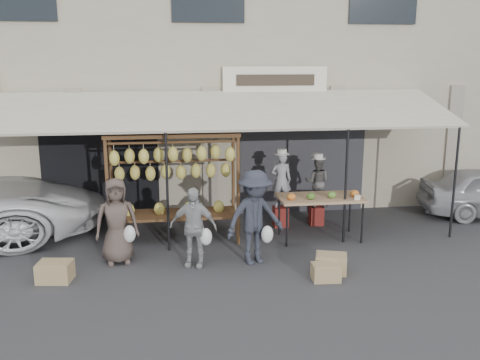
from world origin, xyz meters
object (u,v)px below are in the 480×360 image
(vendor_right, at_px, (317,182))
(customer_right, at_px, (255,217))
(vendor_left, at_px, (281,180))
(crate_far, at_px, (55,272))
(customer_left, at_px, (117,221))
(crate_near_a, at_px, (326,272))
(produce_table, at_px, (321,199))
(banana_rack, at_px, (173,165))
(customer_mid, at_px, (193,227))
(crate_near_b, at_px, (331,263))

(vendor_right, height_order, customer_right, customer_right)
(vendor_left, height_order, crate_far, vendor_left)
(customer_left, xyz_separation_m, customer_right, (2.46, -0.35, 0.08))
(customer_left, bearing_deg, crate_near_a, -28.89)
(vendor_right, height_order, crate_far, vendor_right)
(produce_table, xyz_separation_m, customer_right, (-1.53, -1.10, -0.00))
(banana_rack, xyz_separation_m, produce_table, (2.95, -0.28, -0.71))
(vendor_left, relative_size, crate_near_a, 2.66)
(produce_table, height_order, crate_far, produce_table)
(customer_left, distance_m, customer_mid, 1.40)
(banana_rack, relative_size, customer_mid, 1.80)
(produce_table, relative_size, crate_near_b, 3.21)
(banana_rack, height_order, vendor_left, banana_rack)
(banana_rack, height_order, vendor_right, banana_rack)
(customer_mid, distance_m, crate_near_a, 2.43)
(produce_table, xyz_separation_m, vendor_left, (-0.61, 0.96, 0.19))
(vendor_right, height_order, customer_mid, vendor_right)
(vendor_right, distance_m, customer_mid, 3.51)
(banana_rack, height_order, produce_table, banana_rack)
(vendor_left, relative_size, crate_near_b, 2.30)
(produce_table, distance_m, crate_near_a, 2.20)
(banana_rack, relative_size, crate_near_a, 5.69)
(banana_rack, distance_m, crate_far, 3.01)
(crate_near_a, height_order, crate_far, crate_far)
(customer_right, xyz_separation_m, crate_near_a, (1.06, -0.93, -0.72))
(vendor_left, height_order, customer_right, customer_right)
(vendor_left, height_order, customer_mid, vendor_left)
(vendor_left, distance_m, vendor_right, 0.82)
(produce_table, xyz_separation_m, crate_near_b, (-0.28, -1.70, -0.70))
(customer_right, xyz_separation_m, crate_near_b, (1.25, -0.61, -0.70))
(produce_table, relative_size, customer_left, 1.08)
(produce_table, xyz_separation_m, crate_far, (-4.97, -1.45, -0.70))
(vendor_right, xyz_separation_m, crate_near_a, (-0.67, -3.00, -0.84))
(produce_table, height_order, vendor_left, vendor_left)
(vendor_left, bearing_deg, customer_left, 33.71)
(crate_far, bearing_deg, customer_left, 35.94)
(crate_near_b, xyz_separation_m, crate_far, (-4.69, 0.25, 0.01))
(banana_rack, relative_size, vendor_right, 2.33)
(customer_left, height_order, crate_far, customer_left)
(customer_mid, height_order, crate_near_a, customer_mid)
(vendor_left, bearing_deg, banana_rack, 23.29)
(customer_mid, height_order, crate_far, customer_mid)
(banana_rack, xyz_separation_m, crate_far, (-2.02, -1.73, -1.41))
(produce_table, distance_m, crate_near_b, 1.86)
(banana_rack, bearing_deg, customer_mid, -77.03)
(customer_left, relative_size, customer_right, 0.91)
(crate_near_a, bearing_deg, vendor_right, 77.47)
(crate_far, bearing_deg, crate_near_b, -3.10)
(banana_rack, distance_m, vendor_right, 3.28)
(produce_table, bearing_deg, crate_near_a, -103.05)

